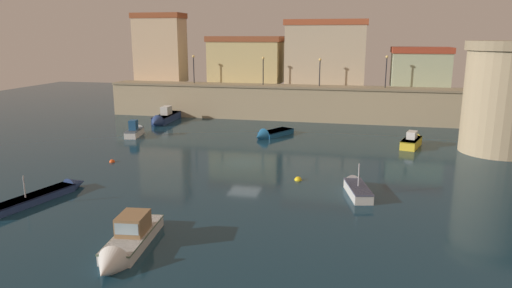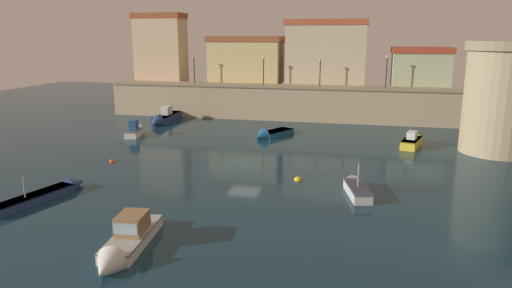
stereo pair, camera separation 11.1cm
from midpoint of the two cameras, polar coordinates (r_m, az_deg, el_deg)
The scene contains 17 objects.
ground_plane at distance 38.27m, azimuth -1.38°, elevation -2.29°, with size 115.73×115.73×0.00m, color #112D3D.
quay_wall at distance 57.98m, azimuth 3.78°, elevation 5.14°, with size 45.28×3.64×4.23m.
old_town_backdrop at distance 61.57m, azimuth 2.97°, elevation 10.76°, with size 40.96×5.41×9.17m.
fortress_tower at distance 46.05m, azimuth 28.18°, elevation 5.07°, with size 7.02×7.02×9.78m.
quay_lamp_0 at distance 60.61m, azimuth -7.57°, elevation 9.64°, with size 0.32×0.32×3.57m.
quay_lamp_1 at distance 58.07m, azimuth 0.99°, elevation 9.53°, with size 0.32×0.32×3.44m.
quay_lamp_2 at distance 57.03m, azimuth 7.95°, elevation 9.28°, with size 0.32×0.32×3.33m.
quay_lamp_3 at distance 56.84m, azimuth 15.83°, elevation 9.14°, with size 0.32×0.32×3.74m.
moored_boat_0 at distance 31.64m, azimuth 12.21°, elevation -5.25°, with size 2.18×4.70×2.38m.
moored_boat_1 at distance 47.92m, azimuth 1.81°, elevation 1.22°, with size 3.85×5.30×1.51m.
moored_boat_2 at distance 46.28m, azimuth 18.74°, elevation 0.37°, with size 2.55×4.80×1.72m.
moored_boat_3 at distance 23.69m, azimuth -15.63°, elevation -11.58°, with size 2.26×6.42×2.00m.
moored_boat_4 at distance 32.89m, azimuth -24.41°, elevation -5.62°, with size 2.90×7.46×2.19m.
moored_boat_5 at distance 50.20m, azimuth -14.48°, elevation 1.62°, with size 1.88×4.24×1.92m.
moored_boat_6 at distance 57.06m, azimuth -11.13°, elevation 3.17°, with size 1.93×7.25×2.19m.
mooring_buoy_0 at distance 40.20m, azimuth -17.18°, elevation -2.13°, with size 0.46×0.46×0.46m, color #EA4C19.
mooring_buoy_1 at distance 33.78m, azimuth 5.24°, elevation -4.46°, with size 0.54×0.54×0.54m, color yellow.
Camera 2 is at (9.26, -35.70, 10.20)m, focal length 32.56 mm.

